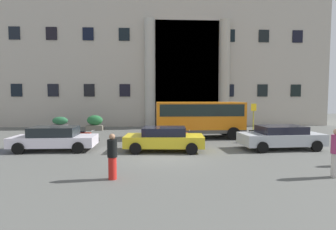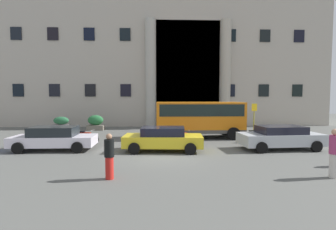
{
  "view_description": "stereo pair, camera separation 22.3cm",
  "coord_description": "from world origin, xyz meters",
  "px_view_note": "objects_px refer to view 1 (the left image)",
  "views": [
    {
      "loc": [
        -0.57,
        -13.56,
        3.01
      ],
      "look_at": [
        0.44,
        5.93,
        1.66
      ],
      "focal_mm": 28.11,
      "sensor_mm": 36.0,
      "label": 1
    },
    {
      "loc": [
        -0.34,
        -13.57,
        3.01
      ],
      "look_at": [
        0.44,
        5.93,
        1.66
      ],
      "focal_mm": 28.11,
      "sensor_mm": 36.0,
      "label": 2
    }
  ],
  "objects_px": {
    "orange_minibus": "(199,116)",
    "hedge_planter_far_east": "(95,123)",
    "hedge_planter_entrance_left": "(60,124)",
    "parked_estate_mid": "(54,138)",
    "hedge_planter_east": "(194,122)",
    "scooter_by_planter": "(180,137)",
    "bus_stop_sign": "(253,115)",
    "pedestrian_woman_dark_dress": "(336,153)",
    "motorcycle_near_kerb": "(255,136)",
    "parked_compact_extra": "(164,139)",
    "parked_hatchback_near": "(281,137)",
    "pedestrian_man_red_shirt": "(112,156)",
    "motorcycle_far_end": "(83,137)"
  },
  "relations": [
    {
      "from": "orange_minibus",
      "to": "hedge_planter_far_east",
      "type": "distance_m",
      "value": 9.98
    },
    {
      "from": "hedge_planter_far_east",
      "to": "pedestrian_woman_dark_dress",
      "type": "relative_size",
      "value": 0.79
    },
    {
      "from": "parked_estate_mid",
      "to": "parked_compact_extra",
      "type": "relative_size",
      "value": 1.02
    },
    {
      "from": "parked_hatchback_near",
      "to": "scooter_by_planter",
      "type": "distance_m",
      "value": 5.95
    },
    {
      "from": "parked_compact_extra",
      "to": "pedestrian_man_red_shirt",
      "type": "height_order",
      "value": "pedestrian_man_red_shirt"
    },
    {
      "from": "orange_minibus",
      "to": "motorcycle_near_kerb",
      "type": "xyz_separation_m",
      "value": [
        3.32,
        -2.19,
        -1.12
      ]
    },
    {
      "from": "hedge_planter_east",
      "to": "hedge_planter_far_east",
      "type": "bearing_deg",
      "value": 178.89
    },
    {
      "from": "hedge_planter_far_east",
      "to": "parked_estate_mid",
      "type": "height_order",
      "value": "hedge_planter_far_east"
    },
    {
      "from": "motorcycle_near_kerb",
      "to": "scooter_by_planter",
      "type": "bearing_deg",
      "value": 176.94
    },
    {
      "from": "orange_minibus",
      "to": "pedestrian_woman_dark_dress",
      "type": "xyz_separation_m",
      "value": [
        3.46,
        -9.73,
        -0.65
      ]
    },
    {
      "from": "parked_estate_mid",
      "to": "parked_compact_extra",
      "type": "bearing_deg",
      "value": -4.81
    },
    {
      "from": "hedge_planter_entrance_left",
      "to": "parked_estate_mid",
      "type": "relative_size",
      "value": 0.31
    },
    {
      "from": "parked_estate_mid",
      "to": "motorcycle_far_end",
      "type": "bearing_deg",
      "value": 61.74
    },
    {
      "from": "motorcycle_far_end",
      "to": "scooter_by_planter",
      "type": "xyz_separation_m",
      "value": [
        6.2,
        -0.33,
        -0.0
      ]
    },
    {
      "from": "hedge_planter_entrance_left",
      "to": "pedestrian_woman_dark_dress",
      "type": "xyz_separation_m",
      "value": [
        15.25,
        -14.67,
        0.34
      ]
    },
    {
      "from": "bus_stop_sign",
      "to": "pedestrian_man_red_shirt",
      "type": "distance_m",
      "value": 15.21
    },
    {
      "from": "hedge_planter_entrance_left",
      "to": "bus_stop_sign",
      "type": "bearing_deg",
      "value": -9.52
    },
    {
      "from": "motorcycle_far_end",
      "to": "motorcycle_near_kerb",
      "type": "relative_size",
      "value": 1.01
    },
    {
      "from": "hedge_planter_far_east",
      "to": "pedestrian_woman_dark_dress",
      "type": "xyz_separation_m",
      "value": [
        12.14,
        -14.57,
        0.27
      ]
    },
    {
      "from": "motorcycle_near_kerb",
      "to": "pedestrian_man_red_shirt",
      "type": "distance_m",
      "value": 10.99
    },
    {
      "from": "scooter_by_planter",
      "to": "pedestrian_man_red_shirt",
      "type": "height_order",
      "value": "pedestrian_man_red_shirt"
    },
    {
      "from": "parked_hatchback_near",
      "to": "parked_estate_mid",
      "type": "relative_size",
      "value": 1.04
    },
    {
      "from": "hedge_planter_entrance_left",
      "to": "scooter_by_planter",
      "type": "bearing_deg",
      "value": -36.29
    },
    {
      "from": "scooter_by_planter",
      "to": "pedestrian_man_red_shirt",
      "type": "xyz_separation_m",
      "value": [
        -3.17,
        -7.05,
        0.39
      ]
    },
    {
      "from": "parked_estate_mid",
      "to": "pedestrian_woman_dark_dress",
      "type": "relative_size",
      "value": 2.48
    },
    {
      "from": "hedge_planter_far_east",
      "to": "parked_estate_mid",
      "type": "distance_m",
      "value": 9.0
    },
    {
      "from": "parked_compact_extra",
      "to": "motorcycle_far_end",
      "type": "relative_size",
      "value": 2.18
    },
    {
      "from": "hedge_planter_east",
      "to": "scooter_by_planter",
      "type": "bearing_deg",
      "value": -105.53
    },
    {
      "from": "parked_estate_mid",
      "to": "motorcycle_near_kerb",
      "type": "bearing_deg",
      "value": 8.55
    },
    {
      "from": "bus_stop_sign",
      "to": "pedestrian_woman_dark_dress",
      "type": "distance_m",
      "value": 11.97
    },
    {
      "from": "parked_hatchback_near",
      "to": "motorcycle_far_end",
      "type": "bearing_deg",
      "value": 165.43
    },
    {
      "from": "hedge_planter_far_east",
      "to": "parked_hatchback_near",
      "type": "relative_size",
      "value": 0.31
    },
    {
      "from": "hedge_planter_entrance_left",
      "to": "parked_estate_mid",
      "type": "distance_m",
      "value": 9.54
    },
    {
      "from": "parked_estate_mid",
      "to": "pedestrian_man_red_shirt",
      "type": "xyz_separation_m",
      "value": [
        4.07,
        -5.39,
        0.15
      ]
    },
    {
      "from": "parked_compact_extra",
      "to": "parked_hatchback_near",
      "type": "bearing_deg",
      "value": 5.76
    },
    {
      "from": "scooter_by_planter",
      "to": "motorcycle_near_kerb",
      "type": "height_order",
      "value": "same"
    },
    {
      "from": "motorcycle_far_end",
      "to": "scooter_by_planter",
      "type": "distance_m",
      "value": 6.21
    },
    {
      "from": "motorcycle_far_end",
      "to": "pedestrian_woman_dark_dress",
      "type": "xyz_separation_m",
      "value": [
        11.32,
        -7.57,
        0.47
      ]
    },
    {
      "from": "motorcycle_near_kerb",
      "to": "pedestrian_man_red_shirt",
      "type": "relative_size",
      "value": 1.2
    },
    {
      "from": "parked_estate_mid",
      "to": "parked_compact_extra",
      "type": "height_order",
      "value": "parked_estate_mid"
    },
    {
      "from": "pedestrian_man_red_shirt",
      "to": "pedestrian_woman_dark_dress",
      "type": "distance_m",
      "value": 8.3
    },
    {
      "from": "hedge_planter_entrance_left",
      "to": "parked_compact_extra",
      "type": "xyz_separation_m",
      "value": [
        9.02,
        -9.55,
        0.11
      ]
    },
    {
      "from": "motorcycle_near_kerb",
      "to": "hedge_planter_entrance_left",
      "type": "bearing_deg",
      "value": 148.22
    },
    {
      "from": "hedge_planter_far_east",
      "to": "parked_estate_mid",
      "type": "bearing_deg",
      "value": -91.5
    },
    {
      "from": "motorcycle_near_kerb",
      "to": "hedge_planter_east",
      "type": "bearing_deg",
      "value": 107.12
    },
    {
      "from": "hedge_planter_east",
      "to": "motorcycle_far_end",
      "type": "distance_m",
      "value": 10.66
    },
    {
      "from": "scooter_by_planter",
      "to": "pedestrian_man_red_shirt",
      "type": "distance_m",
      "value": 7.75
    },
    {
      "from": "orange_minibus",
      "to": "parked_estate_mid",
      "type": "bearing_deg",
      "value": -155.7
    },
    {
      "from": "hedge_planter_far_east",
      "to": "motorcycle_near_kerb",
      "type": "xyz_separation_m",
      "value": [
        12.0,
        -7.03,
        -0.2
      ]
    },
    {
      "from": "motorcycle_near_kerb",
      "to": "parked_compact_extra",
      "type": "bearing_deg",
      "value": -164.85
    }
  ]
}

